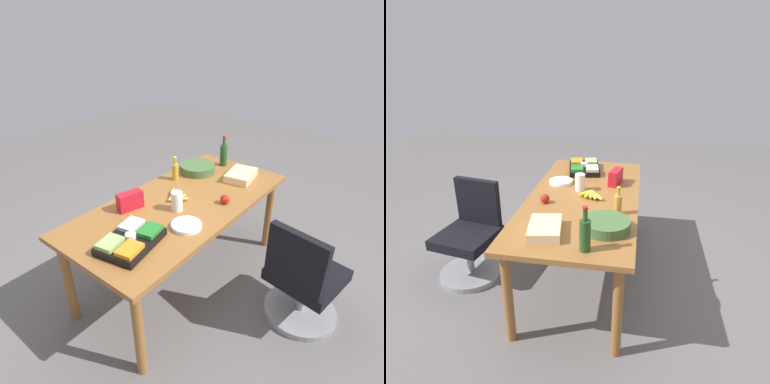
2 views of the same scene
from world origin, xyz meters
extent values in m
plane|color=#635E5D|center=(0.00, 0.00, 0.00)|extent=(10.00, 10.00, 0.00)
cube|color=#915D2B|center=(0.00, 0.00, 0.76)|extent=(1.95, 0.93, 0.04)
cylinder|color=#915D2B|center=(-0.89, -0.38, 0.37)|extent=(0.07, 0.07, 0.74)
cylinder|color=#915D2B|center=(0.89, -0.38, 0.37)|extent=(0.07, 0.07, 0.74)
cylinder|color=#915D2B|center=(-0.89, 0.38, 0.37)|extent=(0.07, 0.07, 0.74)
cylinder|color=#915D2B|center=(0.89, 0.38, 0.37)|extent=(0.07, 0.07, 0.74)
cylinder|color=gray|center=(0.23, -1.01, 0.03)|extent=(0.56, 0.56, 0.05)
cylinder|color=gray|center=(0.23, -1.01, 0.23)|extent=(0.06, 0.06, 0.35)
cube|color=black|center=(0.23, -1.01, 0.40)|extent=(0.55, 0.55, 0.09)
cube|color=black|center=(0.01, -0.98, 0.66)|extent=(0.13, 0.44, 0.43)
cylinder|color=white|center=(-0.13, -0.05, 0.86)|extent=(0.11, 0.11, 0.15)
cube|color=red|center=(-0.33, 0.24, 0.85)|extent=(0.21, 0.13, 0.14)
cylinder|color=white|center=(-0.27, -0.26, 0.79)|extent=(0.24, 0.24, 0.03)
cylinder|color=#244A20|center=(0.83, 0.15, 0.88)|extent=(0.09, 0.09, 0.21)
cylinder|color=#244A20|center=(0.83, 0.15, 1.03)|extent=(0.04, 0.04, 0.08)
cylinder|color=red|center=(0.83, 0.15, 1.08)|extent=(0.04, 0.04, 0.01)
cylinder|color=gold|center=(0.28, 0.31, 0.85)|extent=(0.06, 0.06, 0.15)
cylinder|color=gold|center=(0.28, 0.31, 0.96)|extent=(0.03, 0.03, 0.06)
cylinder|color=gold|center=(0.28, 0.31, 1.00)|extent=(0.03, 0.03, 0.01)
cube|color=beige|center=(0.67, -0.16, 0.81)|extent=(0.35, 0.27, 0.07)
cube|color=black|center=(-0.65, -0.10, 0.80)|extent=(0.47, 0.38, 0.05)
cube|color=orange|center=(-0.75, -0.20, 0.84)|extent=(0.18, 0.15, 0.03)
cube|color=#247528|center=(-0.52, -0.15, 0.84)|extent=(0.18, 0.15, 0.03)
cube|color=#9BC865|center=(-0.78, -0.05, 0.84)|extent=(0.18, 0.15, 0.03)
cube|color=silver|center=(-0.55, -0.01, 0.84)|extent=(0.18, 0.15, 0.03)
cylinder|color=white|center=(-0.65, -0.10, 0.85)|extent=(0.08, 0.08, 0.04)
sphere|color=#B01F13|center=(0.19, -0.29, 0.82)|extent=(0.08, 0.08, 0.08)
ellipsoid|color=gold|center=(-0.02, 0.02, 0.80)|extent=(0.14, 0.15, 0.04)
ellipsoid|color=yellow|center=(-0.01, 0.05, 0.80)|extent=(0.17, 0.09, 0.04)
ellipsoid|color=yellow|center=(0.00, 0.07, 0.80)|extent=(0.17, 0.04, 0.04)
ellipsoid|color=yellow|center=(0.02, 0.10, 0.80)|extent=(0.17, 0.07, 0.04)
ellipsoid|color=yellow|center=(0.03, 0.12, 0.80)|extent=(0.16, 0.13, 0.04)
cylinder|color=#436636|center=(0.54, 0.25, 0.82)|extent=(0.41, 0.41, 0.08)
camera|label=1|loc=(-1.79, -1.50, 2.10)|focal=30.97mm
camera|label=2|loc=(2.67, 0.44, 1.97)|focal=32.25mm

